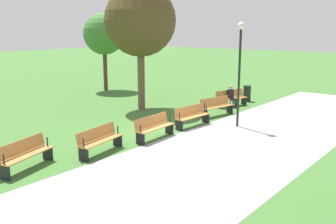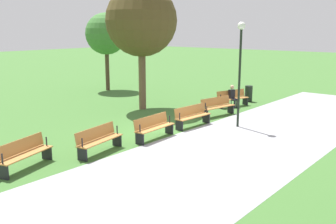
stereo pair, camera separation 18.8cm
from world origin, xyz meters
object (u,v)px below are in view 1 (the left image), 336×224
person_seated (232,95)px  tree_1 (140,21)px  bench_3 (154,127)px  bench_4 (100,139)px  bench_5 (25,154)px  lamp_post (240,56)px  bench_1 (216,106)px  bench_2 (192,115)px  tree_0 (104,34)px  bench_0 (231,98)px  trash_bin (247,93)px

person_seated → tree_1: 6.24m
bench_3 → person_seated: bearing=-177.4°
bench_4 → bench_5: bearing=-23.7°
bench_4 → lamp_post: 6.97m
bench_1 → bench_2: 2.50m
bench_3 → person_seated: (-7.26, -0.77, 0.16)m
bench_1 → tree_0: size_ratio=0.38×
bench_2 → person_seated: (-4.77, -0.77, 0.16)m
person_seated → tree_0: tree_0 is taller
bench_5 → tree_0: tree_0 is taller
bench_5 → tree_0: 15.59m
tree_0 → bench_5: bearing=39.0°
bench_0 → bench_5: same height
bench_0 → bench_1: size_ratio=1.00×
bench_1 → bench_0: bearing=-156.3°
tree_0 → bench_3: bearing=56.4°
bench_2 → tree_0: 11.83m
bench_3 → trash_bin: 9.35m
bench_4 → trash_bin: (-11.78, -0.61, -0.02)m
bench_0 → lamp_post: lamp_post is taller
bench_2 → bench_4: bearing=0.0°
person_seated → bench_5: bearing=16.5°
bench_0 → trash_bin: trash_bin is taller
bench_5 → trash_bin: bearing=163.1°
person_seated → trash_bin: bearing=-159.3°
tree_1 → trash_bin: tree_1 is taller
tree_1 → lamp_post: bearing=89.0°
bench_0 → bench_5: size_ratio=1.00×
bench_2 → bench_5: same height
tree_0 → trash_bin: tree_0 is taller
tree_0 → lamp_post: (3.21, 12.00, -0.76)m
tree_1 → person_seated: bearing=134.9°
bench_1 → tree_0: 10.87m
bench_2 → tree_1: tree_1 is taller
lamp_post → person_seated: bearing=-146.7°
bench_0 → tree_1: (3.58, -3.34, 4.06)m
bench_4 → bench_1: bearing=169.8°
bench_1 → bench_4: same height
bench_0 → tree_1: bearing=-26.0°
bench_0 → bench_3: size_ratio=1.01×
bench_2 → bench_3: size_ratio=1.00×
tree_1 → trash_bin: bearing=148.8°
tree_0 → lamp_post: size_ratio=1.18×
bench_2 → trash_bin: trash_bin is taller
bench_3 → lamp_post: (-3.73, 1.55, 2.57)m
bench_2 → bench_3: 2.50m
bench_5 → lamp_post: size_ratio=0.45×
bench_3 → lamp_post: bearing=154.0°
bench_5 → trash_bin: size_ratio=2.17×
bench_0 → bench_5: bearing=17.0°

